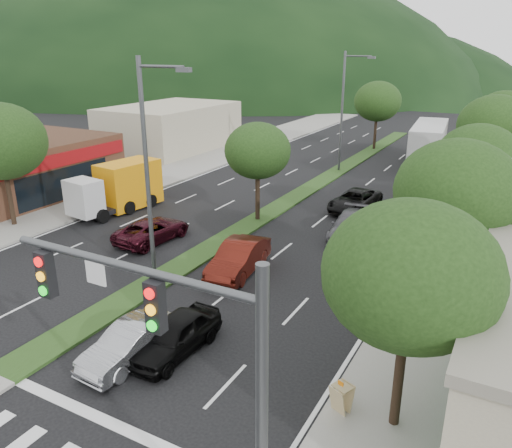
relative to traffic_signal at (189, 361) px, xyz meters
The scene contains 26 objects.
sidewalk_right 27.15m from the traffic_signal, 82.55° to the left, with size 5.00×90.00×0.15m, color gray.
sidewalk_left 34.79m from the traffic_signal, 129.70° to the left, with size 6.00×90.00×0.15m, color gray.
median 31.23m from the traffic_signal, 107.00° to the left, with size 1.60×56.00×0.12m, color #223814.
traffic_signal is the anchor object (origin of this frame).
shop_left 32.19m from the traffic_signal, 148.97° to the left, with size 10.15×12.00×4.00m.
bldg_left_far 45.32m from the traffic_signal, 128.26° to the left, with size 9.00×14.00×4.60m, color #BAB394.
hill_far 142.79m from the traffic_signal, 128.60° to the left, with size 176.00×132.00×82.00m, color black.
tree_r_a 6.29m from the traffic_signal, 61.80° to the left, with size 4.60×4.60×6.63m.
tree_r_b 13.87m from the traffic_signal, 77.63° to the left, with size 4.80×4.80×6.94m.
tree_r_c 21.74m from the traffic_signal, 82.15° to the left, with size 4.40×4.40×6.48m.
tree_r_d 31.68m from the traffic_signal, 84.62° to the left, with size 5.00×5.00×7.17m.
tree_r_e 41.65m from the traffic_signal, 85.91° to the left, with size 4.60×4.60×6.71m.
tree_med_near 21.53m from the traffic_signal, 114.80° to the left, with size 4.00×4.00×6.02m.
tree_med_far 46.43m from the traffic_signal, 101.22° to the left, with size 4.80×4.80×6.94m.
tree_l_a 24.43m from the traffic_signal, 151.81° to the left, with size 5.20×5.20×7.25m.
streetlight_near 13.03m from the traffic_signal, 132.77° to the left, with size 2.60×0.25×10.00m.
streetlight_mid 35.66m from the traffic_signal, 104.33° to the left, with size 2.60×0.25×10.00m.
sedan_silver 8.38m from the traffic_signal, 142.80° to the left, with size 1.41×4.04×1.33m, color gray.
suv_maroon 18.98m from the traffic_signal, 132.59° to the left, with size 2.15×4.67×1.30m, color black.
car_queue_a 8.33m from the traffic_signal, 130.99° to the left, with size 1.64×4.07×1.39m, color black.
car_queue_b 20.05m from the traffic_signal, 98.72° to the left, with size 1.96×4.83×1.40m, color #444348.
car_queue_c 14.35m from the traffic_signal, 116.60° to the left, with size 1.63×4.67×1.54m, color #49120C.
car_queue_d 25.13m from the traffic_signal, 100.05° to the left, with size 2.25×4.88×1.36m, color black.
box_truck 25.05m from the traffic_signal, 136.52° to the left, with size 3.10×6.59×3.13m.
motorhome 40.99m from the traffic_signal, 93.91° to the left, with size 3.93×9.94×3.72m.
a_frame_sign 6.75m from the traffic_signal, 74.39° to the left, with size 0.72×0.76×1.19m.
Camera 1 is at (14.05, -8.07, 10.33)m, focal length 35.00 mm.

